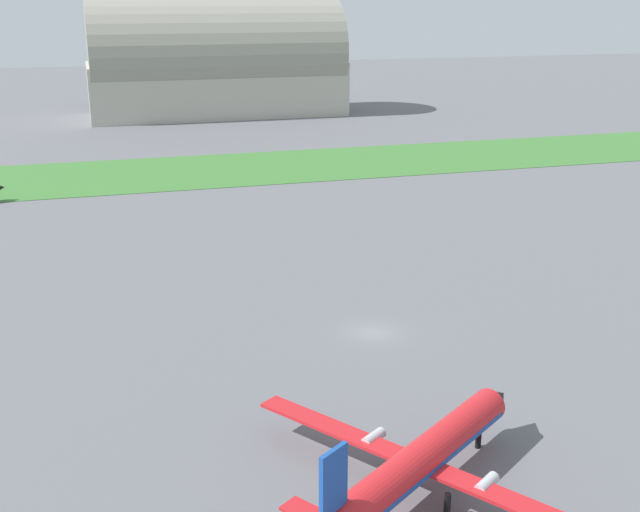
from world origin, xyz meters
TOP-DOWN VIEW (x-y plane):
  - ground_plane at (0.00, 0.00)m, footprint 600.00×600.00m
  - grass_taxiway_strip at (0.00, 74.95)m, footprint 360.00×28.00m
  - airplane_foreground_turboprop at (-5.85, -24.82)m, footprint 19.21×21.81m
  - hangar_distant at (8.84, 142.52)m, footprint 63.21×26.78m

SIDE VIEW (x-z plane):
  - ground_plane at x=0.00m, z-range 0.00..0.00m
  - grass_taxiway_strip at x=0.00m, z-range 0.00..0.08m
  - airplane_foreground_turboprop at x=-5.85m, z-range -1.02..6.61m
  - hangar_distant at x=8.84m, z-range -1.71..27.35m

